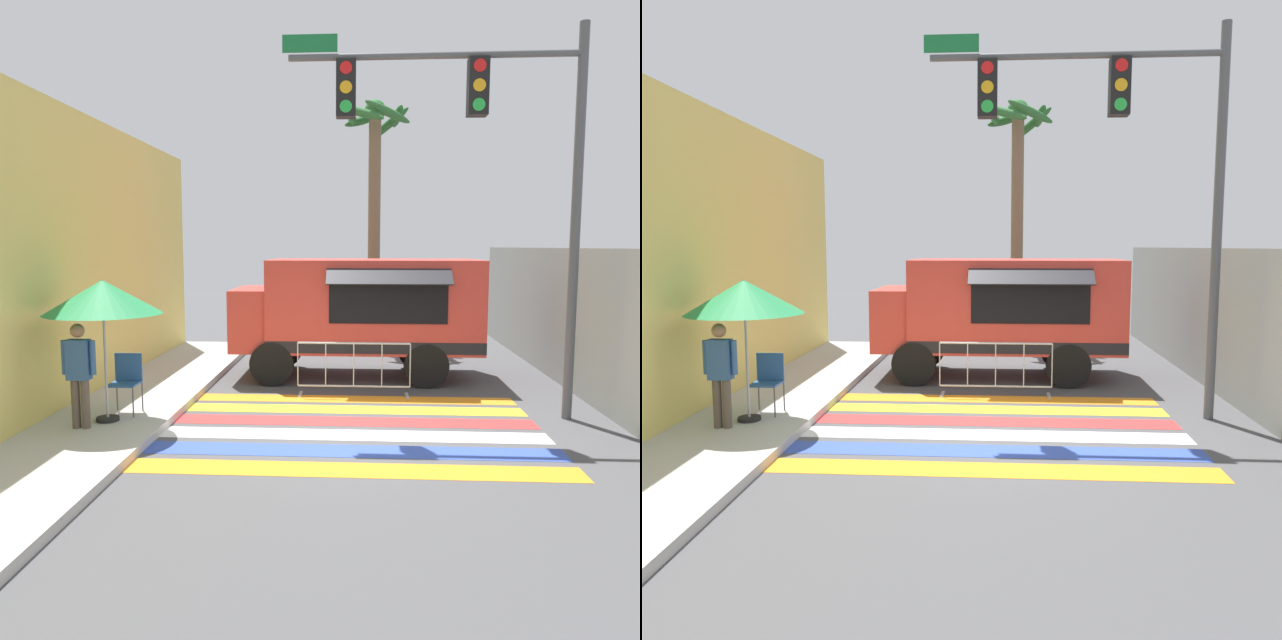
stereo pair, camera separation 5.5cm
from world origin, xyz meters
TOP-DOWN VIEW (x-y plane):
  - ground_plane at (0.00, 0.00)m, footprint 60.00×60.00m
  - sidewalk_left at (-4.98, 0.00)m, footprint 4.40×16.00m
  - building_left_facade at (-4.90, 0.00)m, footprint 0.25×16.00m
  - concrete_wall_right at (4.64, 3.00)m, footprint 0.20×16.00m
  - crosswalk_painted at (0.00, 0.03)m, footprint 6.40×4.36m
  - food_truck at (0.19, 4.04)m, footprint 5.35×2.69m
  - traffic_signal_pole at (2.27, 0.81)m, footprint 4.90×0.29m
  - patio_umbrella at (-3.72, -0.27)m, footprint 1.83×1.83m
  - folding_chair at (-3.59, 0.27)m, footprint 0.46×0.46m
  - vendor_person at (-3.96, -0.68)m, footprint 0.53×0.21m
  - barricade_front at (0.19, 2.22)m, footprint 2.21×0.44m
  - palm_tree at (0.70, 8.52)m, footprint 2.20×2.29m

SIDE VIEW (x-z plane):
  - ground_plane at x=0.00m, z-range 0.00..0.00m
  - crosswalk_painted at x=0.00m, z-range 0.00..0.01m
  - sidewalk_left at x=-4.98m, z-range 0.00..0.14m
  - barricade_front at x=0.19m, z-range 0.00..1.06m
  - folding_chair at x=-3.59m, z-range 0.24..1.23m
  - vendor_person at x=-3.96m, z-range 0.24..1.86m
  - concrete_wall_right at x=4.64m, z-range 0.00..2.87m
  - food_truck at x=0.19m, z-range 0.24..2.86m
  - patio_umbrella at x=-3.72m, z-range 0.99..3.24m
  - building_left_facade at x=-4.90m, z-range 0.00..5.33m
  - traffic_signal_pole at x=2.27m, z-range 1.38..7.83m
  - palm_tree at x=0.70m, z-range 1.29..8.33m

